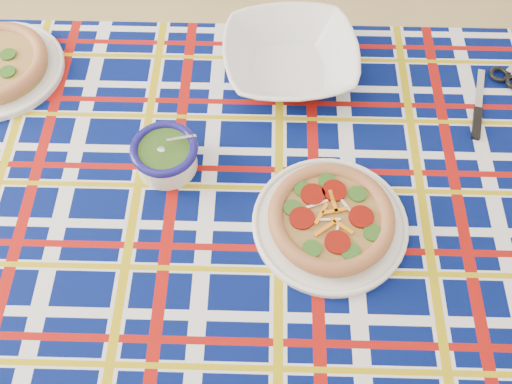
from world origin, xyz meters
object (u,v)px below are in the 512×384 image
at_px(pesto_bowl, 165,154).
at_px(serving_bowl, 290,59).
at_px(main_focaccia_plate, 331,218).
at_px(dining_table, 244,226).

height_order(pesto_bowl, serving_bowl, pesto_bowl).
bearing_deg(pesto_bowl, main_focaccia_plate, 0.17).
height_order(dining_table, main_focaccia_plate, main_focaccia_plate).
relative_size(dining_table, pesto_bowl, 13.84).
xyz_separation_m(main_focaccia_plate, serving_bowl, (-0.23, 0.35, 0.01)).
xyz_separation_m(pesto_bowl, serving_bowl, (0.14, 0.35, -0.00)).
relative_size(dining_table, main_focaccia_plate, 6.12).
height_order(main_focaccia_plate, pesto_bowl, pesto_bowl).
height_order(main_focaccia_plate, serving_bowl, serving_bowl).
xyz_separation_m(dining_table, pesto_bowl, (-0.19, 0.03, 0.12)).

